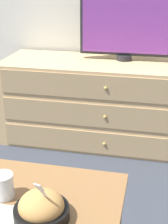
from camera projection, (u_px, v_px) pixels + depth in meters
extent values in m
plane|color=#383D47|center=(103.00, 122.00, 2.93)|extent=(12.00, 12.00, 0.00)
cube|color=tan|center=(111.00, 102.00, 2.53)|extent=(1.57, 0.53, 0.61)
cube|color=tan|center=(104.00, 144.00, 2.36)|extent=(1.45, 0.01, 0.16)
sphere|color=tan|center=(104.00, 144.00, 2.35)|extent=(0.02, 0.02, 0.02)
cube|color=tan|center=(105.00, 117.00, 2.28)|extent=(1.45, 0.01, 0.16)
sphere|color=tan|center=(105.00, 117.00, 2.28)|extent=(0.02, 0.02, 0.02)
cube|color=tan|center=(106.00, 88.00, 2.20)|extent=(1.45, 0.01, 0.16)
sphere|color=tan|center=(106.00, 88.00, 2.20)|extent=(0.02, 0.02, 0.02)
cylinder|color=#232328|center=(124.00, 58.00, 2.46)|extent=(0.11, 0.11, 0.04)
cube|color=#232328|center=(126.00, 25.00, 2.38)|extent=(0.64, 0.04, 0.42)
cube|color=#7A3893|center=(125.00, 26.00, 2.36)|extent=(0.60, 0.01, 0.38)
cube|color=olive|center=(17.00, 202.00, 1.19)|extent=(0.73, 0.49, 0.02)
cylinder|color=black|center=(42.00, 213.00, 1.09)|extent=(0.18, 0.18, 0.04)
ellipsoid|color=tan|center=(41.00, 206.00, 1.08)|extent=(0.15, 0.15, 0.09)
cube|color=silver|center=(47.00, 198.00, 1.06)|extent=(0.03, 0.08, 0.12)
cube|color=silver|center=(39.00, 187.00, 1.00)|extent=(0.03, 0.03, 0.03)
cylinder|color=#9E6638|center=(3.00, 190.00, 1.19)|extent=(0.07, 0.07, 0.06)
cylinder|color=white|center=(3.00, 186.00, 1.18)|extent=(0.08, 0.08, 0.09)
cube|color=silver|center=(9.00, 220.00, 1.08)|extent=(0.14, 0.14, 0.00)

